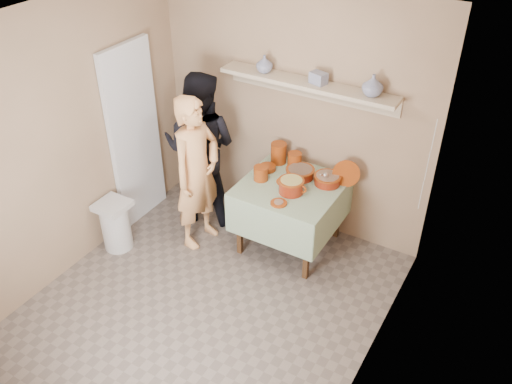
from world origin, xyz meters
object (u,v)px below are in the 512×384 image
Objects in this scene: person_cook at (197,173)px; trash_bin at (116,225)px; person_helper at (200,148)px; cazuela_rice at (291,185)px; serving_table at (291,195)px.

person_cook reaches higher than trash_bin.
cazuela_rice is (1.16, -0.13, -0.01)m from person_helper.
person_helper is 5.21× the size of cazuela_rice.
person_helper reaches higher than serving_table.
trash_bin is at bearing 134.96° from person_cook.
person_helper is 1.17m from cazuela_rice.
person_cook is 0.97m from cazuela_rice.
trash_bin is (-1.55, -0.95, -0.36)m from serving_table.
serving_table is at bearing 115.05° from cazuela_rice.
cazuela_rice is at bearing 160.08° from person_helper.
person_cook is 0.97m from serving_table.
person_cook is 0.97× the size of person_helper.
trash_bin is (-0.45, -0.95, -0.58)m from person_helper.
trash_bin is at bearing -152.79° from cazuela_rice.
cazuela_rice is 1.89m from trash_bin.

